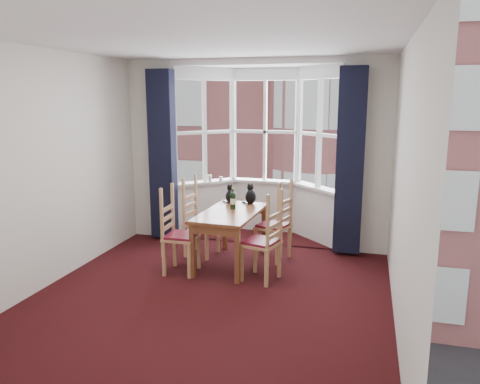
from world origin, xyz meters
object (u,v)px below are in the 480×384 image
at_px(wine_bottle, 233,200).
at_px(candle_short, 221,179).
at_px(chair_left_near, 175,237).
at_px(cat_right, 251,196).
at_px(cat_left, 230,195).
at_px(chair_right_near, 268,244).
at_px(chair_right_far, 279,227).
at_px(dining_table, 231,219).
at_px(chair_left_far, 196,222).
at_px(candle_tall, 210,178).

distance_m(wine_bottle, candle_short, 1.38).
height_order(chair_left_near, cat_right, cat_right).
bearing_deg(cat_right, wine_bottle, -110.44).
xyz_separation_m(cat_left, cat_right, (0.30, 0.01, 0.01)).
bearing_deg(chair_left_near, chair_right_near, 0.18).
distance_m(chair_right_near, chair_right_far, 0.78).
bearing_deg(wine_bottle, dining_table, -86.12).
xyz_separation_m(dining_table, chair_left_far, (-0.60, 0.28, -0.17)).
distance_m(chair_left_far, cat_left, 0.63).
bearing_deg(cat_right, chair_right_near, -64.98).
relative_size(chair_right_near, wine_bottle, 3.14).
height_order(cat_right, candle_tall, cat_right).
xyz_separation_m(chair_left_near, cat_right, (0.76, 0.99, 0.38)).
distance_m(cat_left, candle_short, 0.96).
bearing_deg(cat_right, chair_left_near, -127.52).
distance_m(wine_bottle, candle_tall, 1.44).
xyz_separation_m(chair_right_far, candle_tall, (-1.35, 1.04, 0.45)).
height_order(chair_right_near, candle_tall, candle_tall).
xyz_separation_m(chair_left_near, chair_right_far, (1.22, 0.78, 0.00)).
relative_size(chair_left_far, cat_left, 3.44).
bearing_deg(cat_right, dining_table, -104.34).
bearing_deg(cat_left, cat_right, 1.71).
bearing_deg(candle_tall, cat_left, -54.39).
relative_size(cat_left, candle_short, 2.99).
bearing_deg(wine_bottle, candle_tall, 121.45).
bearing_deg(chair_right_near, cat_left, 127.86).
bearing_deg(cat_right, cat_left, -178.29).
bearing_deg(cat_right, candle_short, 129.96).
xyz_separation_m(dining_table, wine_bottle, (-0.01, 0.14, 0.23)).
height_order(cat_left, wine_bottle, wine_bottle).
bearing_deg(chair_left_near, chair_left_far, 88.49).
height_order(chair_left_far, wine_bottle, wine_bottle).
height_order(chair_left_far, candle_short, candle_short).
distance_m(chair_left_far, wine_bottle, 0.73).
xyz_separation_m(chair_left_far, candle_tall, (-0.16, 1.09, 0.45)).
height_order(chair_right_far, wine_bottle, wine_bottle).
relative_size(chair_left_near, candle_tall, 8.12).
height_order(chair_left_near, chair_right_near, same).
xyz_separation_m(chair_left_far, cat_right, (0.74, 0.27, 0.38)).
bearing_deg(cat_left, chair_left_far, -149.88).
bearing_deg(dining_table, chair_left_near, -144.24).
bearing_deg(candle_tall, chair_right_far, -37.52).
relative_size(wine_bottle, candle_tall, 2.58).
distance_m(chair_left_near, candle_tall, 1.88).
bearing_deg(chair_right_near, candle_short, 122.58).
xyz_separation_m(chair_right_far, cat_right, (-0.46, 0.21, 0.38)).
relative_size(chair_left_far, wine_bottle, 3.14).
relative_size(chair_left_near, chair_right_far, 1.00).
bearing_deg(candle_short, cat_left, -64.25).
relative_size(chair_right_far, candle_short, 10.27).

